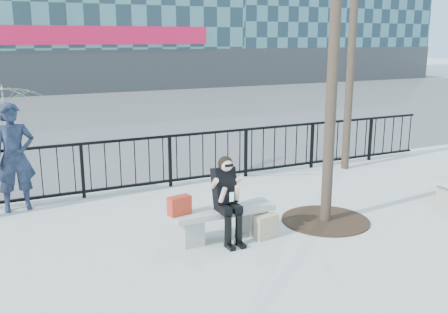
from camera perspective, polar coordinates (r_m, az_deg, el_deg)
name	(u,v)px	position (r m, az deg, el deg)	size (l,w,h in m)	color
ground	(223,237)	(7.96, -0.10, -9.24)	(120.00, 120.00, 0.00)	#A4A49F
street_surface	(70,112)	(22.07, -17.21, 4.85)	(60.00, 23.00, 0.01)	#474747
railing	(161,162)	(10.44, -7.22, -0.61)	(14.00, 0.06, 1.10)	black
tree_grate	(325,220)	(8.81, 11.49, -7.15)	(1.50, 1.50, 0.02)	black
bench_main	(223,219)	(7.85, -0.11, -7.21)	(1.65, 0.46, 0.49)	gray
seated_woman	(228,200)	(7.59, 0.42, -4.98)	(0.50, 0.64, 1.34)	black
handbag	(179,206)	(7.49, -5.12, -5.60)	(0.34, 0.16, 0.28)	#B12615
shopping_bag	(266,227)	(7.90, 4.87, -8.01)	(0.40, 0.15, 0.37)	tan
standing_man	(14,157)	(9.66, -22.84, -0.09)	(0.72, 0.47, 1.97)	black
vendor_umbrella	(5,122)	(13.99, -23.71, 3.65)	(2.10, 2.14, 1.93)	#E6F736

